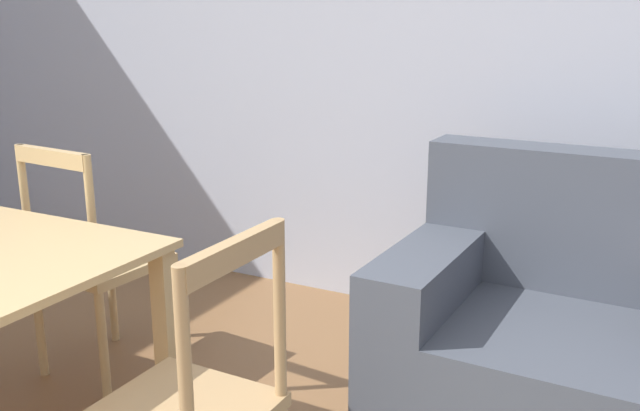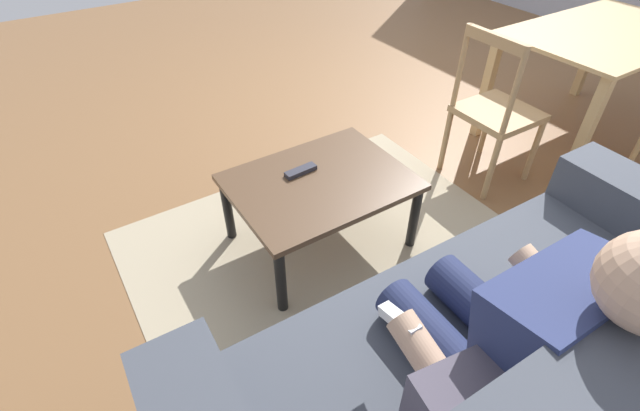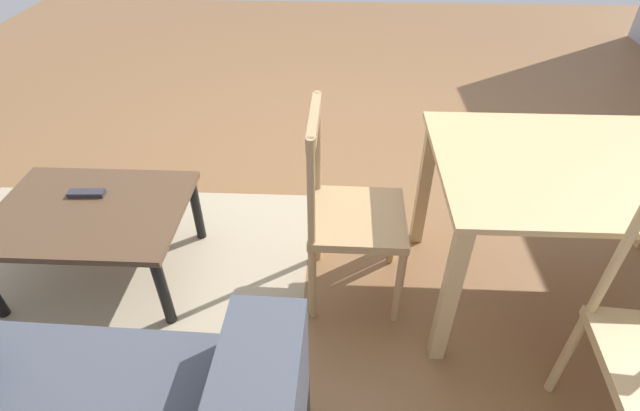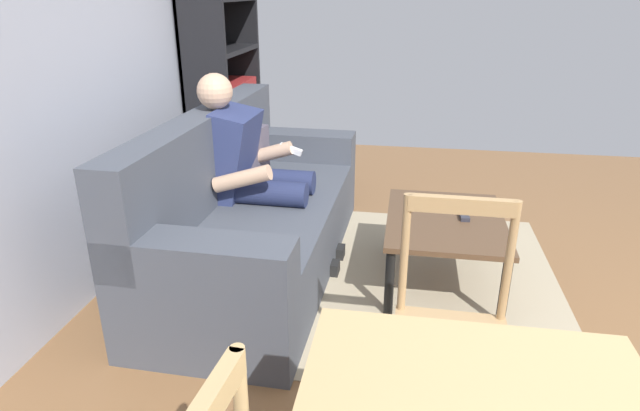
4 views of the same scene
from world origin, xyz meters
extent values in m
plane|color=brown|center=(0.00, 0.00, 0.00)|extent=(8.40, 8.40, 0.00)
cube|color=#474C56|center=(1.25, 2.02, 0.22)|extent=(2.15, 0.93, 0.44)
cube|color=#474C56|center=(1.26, 2.36, 0.70)|extent=(2.13, 0.26, 0.53)
cube|color=#585160|center=(1.56, 2.19, 0.62)|extent=(0.42, 0.20, 0.36)
cube|color=navy|center=(1.36, 2.23, 0.70)|extent=(0.41, 0.33, 0.57)
cylinder|color=navy|center=(1.24, 1.96, 0.51)|extent=(0.16, 0.44, 0.15)
cylinder|color=#DBAD89|center=(1.23, 1.74, 0.22)|extent=(0.11, 0.11, 0.44)
cube|color=black|center=(1.23, 1.66, 0.04)|extent=(0.11, 0.24, 0.08)
cylinder|color=navy|center=(1.46, 1.95, 0.51)|extent=(0.16, 0.44, 0.15)
cylinder|color=#DBAD89|center=(1.45, 1.73, 0.22)|extent=(0.11, 0.11, 0.44)
cube|color=black|center=(1.45, 1.65, 0.04)|extent=(0.11, 0.24, 0.08)
cylinder|color=#DBAD89|center=(1.10, 2.08, 0.64)|extent=(0.10, 0.35, 0.19)
cylinder|color=#DBAD89|center=(1.60, 2.07, 0.64)|extent=(0.10, 0.35, 0.19)
cube|color=white|center=(1.60, 1.91, 0.68)|extent=(0.04, 0.15, 0.08)
cube|color=brown|center=(1.24, 0.93, 0.40)|extent=(0.87, 0.66, 0.03)
cylinder|color=black|center=(0.84, 0.64, 0.19)|extent=(0.05, 0.05, 0.39)
cylinder|color=black|center=(1.63, 0.64, 0.19)|extent=(0.05, 0.05, 0.39)
cylinder|color=black|center=(0.84, 1.22, 0.19)|extent=(0.05, 0.05, 0.39)
cylinder|color=black|center=(1.63, 1.22, 0.19)|extent=(0.05, 0.05, 0.39)
cube|color=#2D2D38|center=(1.29, 0.83, 0.43)|extent=(0.17, 0.06, 0.02)
cube|color=tan|center=(-0.97, 0.97, 0.74)|extent=(1.32, 0.84, 0.02)
cube|color=tan|center=(-1.58, 0.60, 0.37)|extent=(0.06, 0.06, 0.73)
cube|color=tan|center=(-0.36, 0.60, 0.37)|extent=(0.06, 0.06, 0.73)
cube|color=tan|center=(-0.36, 1.35, 0.37)|extent=(0.06, 0.06, 0.73)
cylinder|color=tan|center=(-0.79, 1.49, 0.23)|extent=(0.04, 0.04, 0.47)
cube|color=tan|center=(-0.01, 0.97, 0.44)|extent=(0.43, 0.43, 0.04)
cylinder|color=tan|center=(-0.19, 1.17, 0.22)|extent=(0.04, 0.04, 0.44)
cylinder|color=tan|center=(-0.20, 0.79, 0.22)|extent=(0.04, 0.04, 0.44)
cylinder|color=tan|center=(0.19, 1.16, 0.22)|extent=(0.04, 0.04, 0.44)
cylinder|color=tan|center=(0.18, 0.78, 0.22)|extent=(0.04, 0.04, 0.44)
cylinder|color=tan|center=(0.19, 1.16, 0.70)|extent=(0.03, 0.03, 0.50)
cylinder|color=tan|center=(0.18, 0.78, 0.70)|extent=(0.03, 0.03, 0.50)
cube|color=tan|center=(0.18, 0.97, 0.92)|extent=(0.04, 0.38, 0.06)
cube|color=tan|center=(1.24, 0.93, 0.00)|extent=(2.00, 1.40, 0.01)
camera|label=1|loc=(1.04, -0.26, 1.43)|focal=39.06mm
camera|label=2|loc=(2.21, 2.44, 1.75)|focal=25.27mm
camera|label=3|loc=(0.09, 2.59, 1.77)|focal=26.58mm
camera|label=4|loc=(-1.64, 1.18, 1.63)|focal=29.92mm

